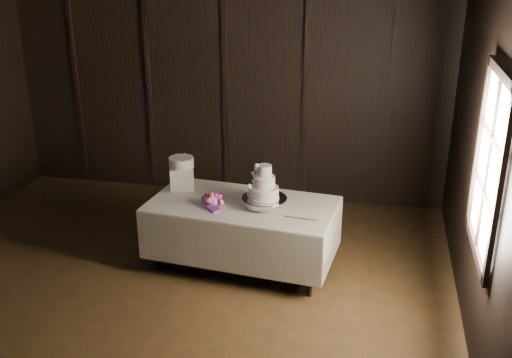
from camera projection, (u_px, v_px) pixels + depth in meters
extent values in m
cube|color=black|center=(132.00, 336.00, 5.51)|extent=(6.04, 7.04, 0.04)
cube|color=black|center=(226.00, 90.00, 8.16)|extent=(6.04, 0.04, 3.04)
cube|color=black|center=(503.00, 215.00, 4.37)|extent=(0.04, 7.04, 3.04)
cube|color=black|center=(489.00, 166.00, 4.76)|extent=(0.06, 1.16, 1.56)
cube|color=beige|center=(242.00, 204.00, 6.41)|extent=(2.07, 1.22, 0.01)
cube|color=white|center=(243.00, 237.00, 6.56)|extent=(1.91, 1.09, 0.71)
cylinder|color=silver|center=(264.00, 202.00, 6.33)|extent=(0.62, 0.62, 0.09)
cylinder|color=white|center=(264.00, 192.00, 6.29)|extent=(0.30, 0.30, 0.12)
cylinder|color=white|center=(264.00, 182.00, 6.25)|extent=(0.22, 0.22, 0.12)
cylinder|color=white|center=(264.00, 171.00, 6.21)|extent=(0.15, 0.15, 0.12)
cube|color=white|center=(182.00, 177.00, 6.78)|extent=(0.33, 0.33, 0.25)
cylinder|color=white|center=(181.00, 162.00, 6.71)|extent=(0.30, 0.30, 0.11)
cube|color=silver|center=(296.00, 218.00, 6.05)|extent=(0.37, 0.07, 0.01)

